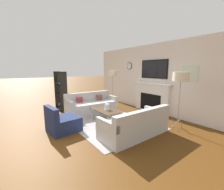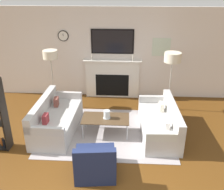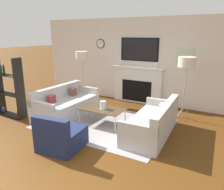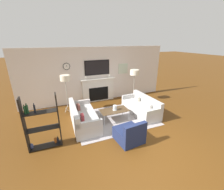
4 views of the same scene
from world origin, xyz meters
The scene contains 11 objects.
ground_plane centered at (0.00, 0.00, 0.00)m, with size 60.00×60.00×0.00m, color #53300F.
fireplace_wall centered at (0.00, 4.40, 1.22)m, with size 7.44×0.28×2.70m.
area_rug centered at (0.00, 2.21, 0.01)m, with size 3.12×2.31×0.01m.
couch_left centered at (-1.25, 2.22, 0.29)m, with size 0.92×1.93×0.80m.
couch_right centered at (1.26, 2.22, 0.27)m, with size 0.87×1.92×0.75m.
armchair centered at (-0.12, 0.73, 0.25)m, with size 0.84×0.86×0.74m.
coffee_table centered at (-0.03, 2.14, 0.40)m, with size 1.10×0.60×0.43m.
hurricane_candle centered at (-0.01, 2.14, 0.51)m, with size 0.17×0.17×0.19m.
floor_lamp_left centered at (-1.63, 3.53, 1.52)m, with size 0.40×0.40×1.66m.
floor_lamp_right centered at (1.63, 3.53, 1.50)m, with size 0.44×0.44×1.65m.
shelf_unit centered at (-2.55, 1.45, 0.73)m, with size 0.92×0.28×1.62m.
Camera 1 is at (3.92, -0.42, 1.72)m, focal length 24.00 mm.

